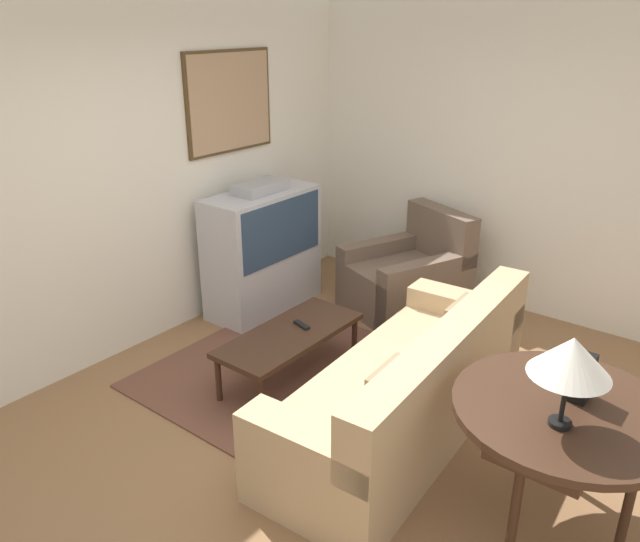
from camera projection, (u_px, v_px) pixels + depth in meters
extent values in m
plane|color=#8E6642|center=(342.00, 438.00, 4.07)|extent=(12.00, 12.00, 0.00)
cube|color=silver|center=(120.00, 186.00, 4.77)|extent=(12.00, 0.06, 2.70)
cube|color=#4C381E|center=(230.00, 102.00, 5.39)|extent=(0.98, 0.03, 0.86)
cube|color=tan|center=(231.00, 102.00, 5.38)|extent=(0.93, 0.01, 0.81)
cube|color=silver|center=(521.00, 164.00, 5.47)|extent=(0.06, 12.00, 2.70)
cube|color=brown|center=(286.00, 372.00, 4.82)|extent=(1.92, 1.81, 0.01)
cube|color=#B7B7BC|center=(264.00, 282.00, 5.82)|extent=(1.11, 0.49, 0.50)
cube|color=#B7B7BC|center=(262.00, 225.00, 5.61)|extent=(1.11, 0.49, 0.61)
cube|color=#2D425B|center=(283.00, 231.00, 5.47)|extent=(1.00, 0.01, 0.54)
cube|color=#9E9EA3|center=(260.00, 187.00, 5.47)|extent=(0.50, 0.27, 0.09)
cube|color=tan|center=(400.00, 400.00, 4.10)|extent=(2.31, 0.99, 0.44)
cube|color=tan|center=(449.00, 358.00, 3.77)|extent=(2.27, 0.36, 0.41)
cube|color=tan|center=(461.00, 330.00, 4.84)|extent=(0.29, 0.86, 0.60)
cube|color=tan|center=(311.00, 477.00, 3.30)|extent=(0.29, 0.86, 0.60)
cube|color=#877154|center=(462.00, 325.00, 4.24)|extent=(0.37, 0.14, 0.34)
cube|color=#877154|center=(389.00, 395.00, 3.47)|extent=(0.37, 0.14, 0.34)
cube|color=brown|center=(404.00, 286.00, 5.80)|extent=(1.23, 1.12, 0.45)
cube|color=brown|center=(441.00, 233.00, 5.82)|extent=(0.47, 0.82, 0.46)
cube|color=brown|center=(383.00, 268.00, 6.04)|extent=(0.99, 0.52, 0.59)
cube|color=brown|center=(427.00, 292.00, 5.52)|extent=(0.99, 0.52, 0.59)
cube|color=#3D2619|center=(290.00, 334.00, 4.60)|extent=(1.19, 0.50, 0.04)
cylinder|color=#3D2619|center=(261.00, 400.00, 4.17)|extent=(0.04, 0.04, 0.36)
cylinder|color=#3D2619|center=(354.00, 338.00, 4.96)|extent=(0.04, 0.04, 0.36)
cylinder|color=#3D2619|center=(218.00, 380.00, 4.40)|extent=(0.04, 0.04, 0.36)
cylinder|color=#3D2619|center=(315.00, 324.00, 5.19)|extent=(0.04, 0.04, 0.36)
cylinder|color=#3D2619|center=(565.00, 410.00, 3.12)|extent=(1.12, 1.12, 0.04)
cube|color=#3D2619|center=(563.00, 421.00, 3.14)|extent=(0.95, 0.45, 0.08)
cylinder|color=#3D2619|center=(515.00, 509.00, 3.01)|extent=(0.05, 0.05, 0.71)
cylinder|color=#3D2619|center=(568.00, 430.00, 3.58)|extent=(0.05, 0.05, 0.71)
cylinder|color=#3D2619|center=(629.00, 502.00, 3.05)|extent=(0.05, 0.05, 0.71)
cylinder|color=black|center=(560.00, 423.00, 2.97)|extent=(0.11, 0.11, 0.02)
cylinder|color=black|center=(567.00, 384.00, 2.88)|extent=(0.02, 0.02, 0.41)
cone|color=white|center=(571.00, 356.00, 2.83)|extent=(0.38, 0.38, 0.19)
cube|color=black|center=(582.00, 378.00, 3.14)|extent=(0.15, 0.09, 0.23)
cylinder|color=white|center=(594.00, 374.00, 3.10)|extent=(0.12, 0.01, 0.12)
cube|color=black|center=(302.00, 325.00, 4.68)|extent=(0.08, 0.17, 0.02)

